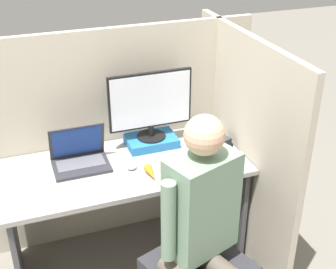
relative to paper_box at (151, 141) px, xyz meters
name	(u,v)px	position (x,y,z in m)	size (l,w,h in m)	color
cubicle_panel_back	(110,138)	(-0.23, 0.17, -0.02)	(1.95, 0.05, 1.46)	#B7AD99
cubicle_panel_right	(242,148)	(0.52, -0.25, -0.02)	(0.04, 1.29, 1.46)	#B7AD99
desk	(126,190)	(-0.23, -0.18, -0.21)	(1.45, 0.66, 0.72)	#9E9993
paper_box	(151,141)	(0.00, 0.00, 0.00)	(0.32, 0.22, 0.06)	#236BAD
monitor	(150,103)	(0.00, 0.00, 0.26)	(0.53, 0.18, 0.43)	black
laptop	(80,158)	(-0.47, -0.09, 0.02)	(0.33, 0.24, 0.25)	#2D2D33
mouse	(132,167)	(-0.20, -0.24, -0.01)	(0.06, 0.05, 0.04)	silver
stapler	(225,142)	(0.44, -0.16, -0.01)	(0.05, 0.15, 0.04)	black
carrot_toy	(151,173)	(-0.12, -0.35, 0.00)	(0.05, 0.14, 0.05)	orange
office_chair	(198,243)	(0.01, -0.75, -0.23)	(0.59, 0.63, 1.00)	#2D2D33
person	(202,226)	(-0.04, -0.90, 0.01)	(0.46, 0.50, 1.32)	brown
coffee_mug	(203,128)	(0.37, 0.03, 0.01)	(0.07, 0.07, 0.08)	#232328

